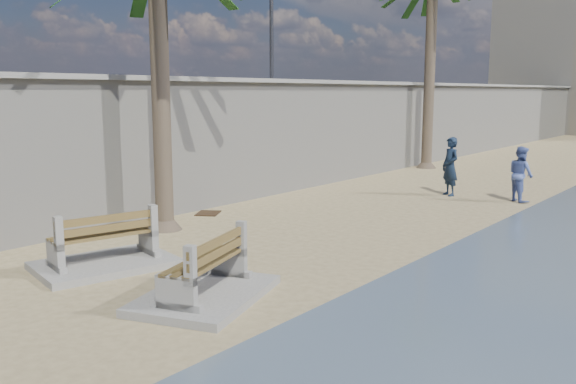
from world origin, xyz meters
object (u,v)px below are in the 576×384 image
Objects in this scene: person_a at (450,162)px; person_b at (521,171)px; bench_near at (205,272)px; bench_far at (104,244)px.

person_a reaches higher than person_b.
bench_near is 1.31× the size of person_a.
bench_near is 11.87m from person_b.
bench_far is at bearing -65.47° from person_a.
person_b is (2.07, 0.29, -0.14)m from person_a.
person_a is at bearing 81.52° from bench_far.
person_a is (-1.01, 11.52, 0.62)m from bench_near.
person_b is at bearing 41.03° from person_a.
person_b reaches higher than bench_far.
person_b is (1.06, 11.81, 0.48)m from bench_near.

